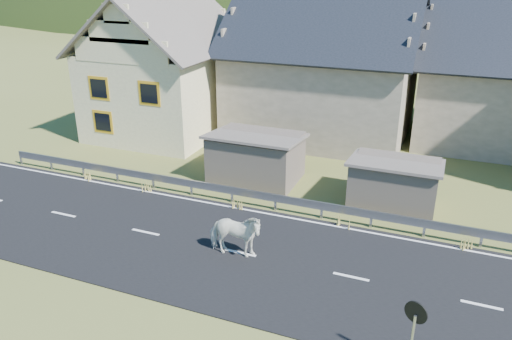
% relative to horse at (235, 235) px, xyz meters
% --- Properties ---
extents(ground, '(160.00, 160.00, 0.00)m').
position_rel_horse_xyz_m(ground, '(0.11, 0.22, -0.88)').
color(ground, '#4E5121').
rests_on(ground, ground).
extents(road, '(60.00, 7.00, 0.04)m').
position_rel_horse_xyz_m(road, '(0.11, 0.22, -0.86)').
color(road, black).
rests_on(road, ground).
extents(lane_markings, '(60.00, 6.60, 0.01)m').
position_rel_horse_xyz_m(lane_markings, '(0.11, 0.22, -0.84)').
color(lane_markings, silver).
rests_on(lane_markings, road).
extents(guardrail, '(28.10, 0.09, 0.75)m').
position_rel_horse_xyz_m(guardrail, '(0.11, 3.90, -0.32)').
color(guardrail, '#93969B').
rests_on(guardrail, ground).
extents(shed_left, '(4.30, 3.30, 2.40)m').
position_rel_horse_xyz_m(shed_left, '(-1.89, 6.72, 0.22)').
color(shed_left, '#63564C').
rests_on(shed_left, ground).
extents(shed_right, '(3.80, 2.90, 2.20)m').
position_rel_horse_xyz_m(shed_right, '(4.61, 6.22, 0.12)').
color(shed_right, '#63564C').
rests_on(shed_right, ground).
extents(house_cream, '(7.80, 9.80, 8.30)m').
position_rel_horse_xyz_m(house_cream, '(-9.90, 12.22, 3.47)').
color(house_cream, beige).
rests_on(house_cream, ground).
extents(house_stone_a, '(10.80, 9.80, 8.90)m').
position_rel_horse_xyz_m(house_stone_a, '(-0.89, 15.22, 3.75)').
color(house_stone_a, tan).
rests_on(house_stone_a, ground).
extents(house_stone_b, '(9.80, 8.80, 8.10)m').
position_rel_horse_xyz_m(house_stone_b, '(9.11, 17.22, 3.35)').
color(house_stone_b, tan).
rests_on(house_stone_b, ground).
extents(mountain, '(440.00, 280.00, 260.00)m').
position_rel_horse_xyz_m(mountain, '(5.11, 180.22, -20.88)').
color(mountain, '#17320B').
rests_on(mountain, ground).
extents(horse, '(1.12, 2.08, 1.68)m').
position_rel_horse_xyz_m(horse, '(0.00, 0.00, 0.00)').
color(horse, white).
rests_on(horse, road).
extents(traffic_mirror, '(0.57, 0.28, 2.15)m').
position_rel_horse_xyz_m(traffic_mirror, '(6.30, -3.34, 0.69)').
color(traffic_mirror, '#93969B').
rests_on(traffic_mirror, ground).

